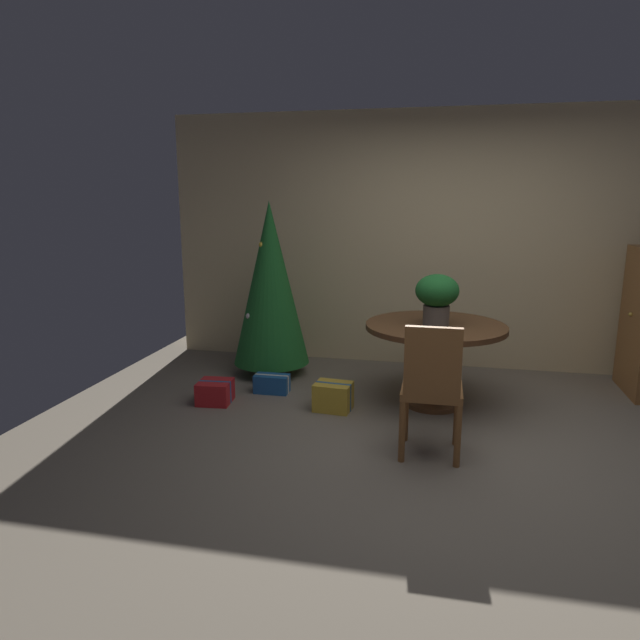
{
  "coord_description": "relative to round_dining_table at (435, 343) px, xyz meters",
  "views": [
    {
      "loc": [
        -0.12,
        -3.78,
        1.75
      ],
      "look_at": [
        -1.05,
        0.49,
        0.8
      ],
      "focal_mm": 31.96,
      "sensor_mm": 36.0,
      "label": 1
    }
  ],
  "objects": [
    {
      "name": "gift_box_red",
      "position": [
        -1.84,
        -0.35,
        -0.45
      ],
      "size": [
        0.3,
        0.3,
        0.19
      ],
      "color": "red",
      "rests_on": "ground_plane"
    },
    {
      "name": "holiday_tree",
      "position": [
        -1.6,
        0.55,
        0.37
      ],
      "size": [
        0.75,
        0.75,
        1.71
      ],
      "color": "brown",
      "rests_on": "ground_plane"
    },
    {
      "name": "gift_box_blue",
      "position": [
        -1.44,
        0.0,
        -0.46
      ],
      "size": [
        0.31,
        0.17,
        0.17
      ],
      "color": "#1E569E",
      "rests_on": "ground_plane"
    },
    {
      "name": "flower_vase",
      "position": [
        -0.0,
        -0.04,
        0.42
      ],
      "size": [
        0.36,
        0.36,
        0.42
      ],
      "color": "#665B51",
      "rests_on": "round_dining_table"
    },
    {
      "name": "wooden_chair_near",
      "position": [
        0.0,
        -1.03,
        -0.02
      ],
      "size": [
        0.41,
        0.39,
        0.94
      ],
      "color": "brown",
      "rests_on": "ground_plane"
    },
    {
      "name": "gift_box_gold",
      "position": [
        -0.81,
        -0.3,
        -0.43
      ],
      "size": [
        0.32,
        0.26,
        0.23
      ],
      "color": "gold",
      "rests_on": "ground_plane"
    },
    {
      "name": "ground_plane",
      "position": [
        0.16,
        -0.93,
        -0.54
      ],
      "size": [
        6.6,
        6.6,
        0.0
      ],
      "primitive_type": "plane",
      "color": "#756B5B"
    },
    {
      "name": "round_dining_table",
      "position": [
        0.0,
        0.0,
        0.0
      ],
      "size": [
        1.17,
        1.17,
        0.71
      ],
      "color": "brown",
      "rests_on": "ground_plane"
    },
    {
      "name": "back_wall_panel",
      "position": [
        0.16,
        1.27,
        0.76
      ],
      "size": [
        6.0,
        0.1,
        2.6
      ],
      "primitive_type": "cube",
      "color": "beige",
      "rests_on": "ground_plane"
    }
  ]
}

